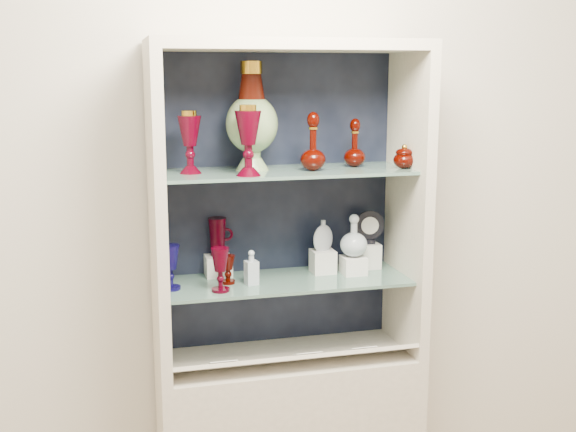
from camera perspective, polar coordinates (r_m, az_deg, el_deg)
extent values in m
cube|color=silver|center=(2.88, -1.09, 2.78)|extent=(3.50, 0.02, 2.80)
cube|color=black|center=(2.86, -0.95, 1.21)|extent=(0.98, 0.02, 1.15)
cube|color=beige|center=(2.60, -10.28, 0.03)|extent=(0.04, 0.40, 1.15)
cube|color=beige|center=(2.84, 9.43, 0.97)|extent=(0.04, 0.40, 1.15)
cube|color=beige|center=(2.63, 0.00, 13.34)|extent=(1.00, 0.40, 0.04)
cube|color=slate|center=(2.76, -0.10, -5.13)|extent=(0.92, 0.34, 0.01)
cube|color=slate|center=(2.68, -0.11, 3.53)|extent=(0.92, 0.34, 0.01)
cube|color=beige|center=(2.73, 0.59, -11.19)|extent=(0.92, 0.17, 0.09)
cube|color=white|center=(2.68, -5.17, -11.41)|extent=(0.10, 0.06, 0.03)
cube|color=white|center=(2.80, 5.86, -10.34)|extent=(0.10, 0.06, 0.03)
cube|color=white|center=(2.74, 1.53, -10.81)|extent=(0.10, 0.06, 0.03)
cube|color=silver|center=(2.82, -5.55, -3.91)|extent=(0.10, 0.10, 0.08)
cube|color=silver|center=(2.85, 2.77, -3.60)|extent=(0.09, 0.09, 0.09)
cube|color=silver|center=(2.84, 5.18, -3.89)|extent=(0.09, 0.09, 0.07)
cube|color=silver|center=(2.93, 6.42, -3.13)|extent=(0.08, 0.08, 0.10)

